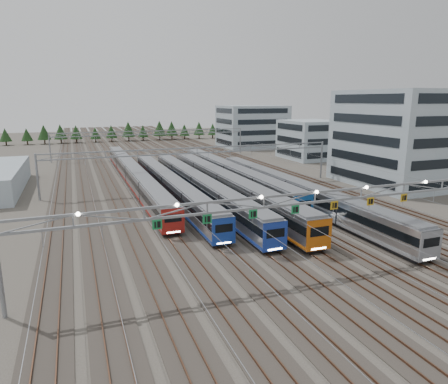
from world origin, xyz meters
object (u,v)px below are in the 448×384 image
object	(u,v)px
train_c	(199,186)
depot_bldg_mid	(310,140)
train_b	(170,186)
depot_bldg_north	(252,126)
train_d	(226,185)
depot_bldg_south	(400,138)
train_e	(231,175)
train_f	(293,190)
gantry_near	(315,200)
train_a	(133,174)
gantry_mid	(197,155)
gantry_far	(153,136)

from	to	relation	value
train_c	depot_bldg_mid	xyz separation A→B (m)	(44.48, 35.27, 3.28)
train_b	depot_bldg_north	world-z (taller)	depot_bldg_north
train_b	train_d	world-z (taller)	train_d
depot_bldg_south	train_e	bearing A→B (deg)	162.94
train_f	gantry_near	distance (m)	26.41
train_a	gantry_near	world-z (taller)	gantry_near
gantry_mid	depot_bldg_north	xyz separation A→B (m)	(39.40, 61.00, 0.93)
train_e	train_a	bearing A→B (deg)	155.48
train_f	depot_bldg_north	distance (m)	82.86
gantry_near	train_e	bearing A→B (deg)	80.22
gantry_near	depot_bldg_north	size ratio (longest dim) A/B	2.56
train_c	train_b	bearing A→B (deg)	149.36
train_b	train_e	xyz separation A→B (m)	(13.50, 5.16, 0.19)
train_b	train_c	distance (m)	5.23
gantry_near	depot_bldg_north	bearing A→B (deg)	68.69
train_f	depot_bldg_south	bearing A→B (deg)	12.79
train_a	depot_bldg_mid	distance (m)	56.93
train_e	gantry_far	distance (m)	46.37
train_b	train_f	distance (m)	21.05
train_f	train_b	bearing A→B (deg)	148.77
train_f	gantry_mid	world-z (taller)	gantry_mid
gantry_near	train_d	bearing A→B (deg)	85.74
gantry_near	gantry_mid	xyz separation A→B (m)	(0.05, 40.12, -0.70)
train_d	gantry_mid	size ratio (longest dim) A/B	1.02
train_e	gantry_mid	distance (m)	7.92
train_a	train_d	size ratio (longest dim) A/B	1.20
train_c	train_d	bearing A→B (deg)	-9.97
gantry_near	depot_bldg_south	distance (m)	48.86
gantry_far	depot_bldg_south	size ratio (longest dim) A/B	2.56
train_e	gantry_far	xyz separation A→B (m)	(-6.75, 45.69, 4.08)
train_c	depot_bldg_mid	size ratio (longest dim) A/B	3.48
gantry_far	train_b	bearing A→B (deg)	-97.56
train_c	depot_bldg_mid	distance (m)	56.86
train_b	depot_bldg_mid	world-z (taller)	depot_bldg_mid
train_c	train_f	world-z (taller)	train_c
depot_bldg_south	depot_bldg_mid	xyz separation A→B (m)	(3.46, 37.27, -3.81)
train_e	gantry_near	xyz separation A→B (m)	(-6.80, -39.43, 4.78)
gantry_near	depot_bldg_north	world-z (taller)	depot_bldg_north
train_c	gantry_mid	xyz separation A→B (m)	(2.25, 8.52, 4.20)
depot_bldg_south	train_d	bearing A→B (deg)	178.10
train_b	train_c	world-z (taller)	train_c
depot_bldg_south	train_f	bearing A→B (deg)	-167.21
train_a	train_b	bearing A→B (deg)	-71.40
train_a	train_b	distance (m)	14.11
depot_bldg_south	train_c	bearing A→B (deg)	177.20
train_e	depot_bldg_south	xyz separation A→B (m)	(32.02, -9.83, 6.97)
train_c	train_e	size ratio (longest dim) A/B	1.04
train_d	gantry_far	bearing A→B (deg)	92.37
gantry_mid	depot_bldg_north	world-z (taller)	depot_bldg_north
train_e	train_f	bearing A→B (deg)	-74.36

